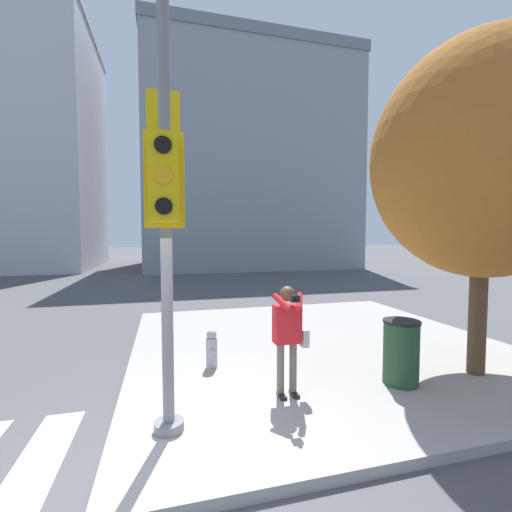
# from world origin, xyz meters

# --- Properties ---
(ground_plane) EXTENTS (160.00, 160.00, 0.00)m
(ground_plane) POSITION_xyz_m (0.00, 0.00, 0.00)
(ground_plane) COLOR #4C4C4F
(sidewalk_corner) EXTENTS (8.00, 8.00, 0.14)m
(sidewalk_corner) POSITION_xyz_m (3.50, 3.50, 0.07)
(sidewalk_corner) COLOR #9E9B96
(sidewalk_corner) RESTS_ON ground_plane
(traffic_signal_pole) EXTENTS (0.42, 1.37, 5.17)m
(traffic_signal_pole) POSITION_xyz_m (0.20, 0.73, 3.05)
(traffic_signal_pole) COLOR slate
(traffic_signal_pole) RESTS_ON sidewalk_corner
(person_photographer) EXTENTS (0.58, 0.54, 1.65)m
(person_photographer) POSITION_xyz_m (1.95, 1.24, 1.13)
(person_photographer) COLOR black
(person_photographer) RESTS_ON sidewalk_corner
(street_tree) EXTENTS (3.65, 3.65, 5.70)m
(street_tree) POSITION_xyz_m (5.39, 1.18, 3.82)
(street_tree) COLOR brown
(street_tree) RESTS_ON sidewalk_corner
(fire_hydrant) EXTENTS (0.20, 0.26, 0.69)m
(fire_hydrant) POSITION_xyz_m (0.99, 2.62, 0.48)
(fire_hydrant) COLOR #99999E
(fire_hydrant) RESTS_ON sidewalk_corner
(trash_bin) EXTENTS (0.58, 0.58, 1.03)m
(trash_bin) POSITION_xyz_m (3.85, 1.15, 0.66)
(trash_bin) COLOR #234728
(trash_bin) RESTS_ON sidewalk_corner
(building_left) EXTENTS (13.57, 12.17, 19.23)m
(building_left) POSITION_xyz_m (-11.90, 27.41, 9.63)
(building_left) COLOR #BCBCC1
(building_left) RESTS_ON ground_plane
(building_right) EXTENTS (16.45, 13.07, 17.00)m
(building_right) POSITION_xyz_m (6.87, 26.04, 8.51)
(building_right) COLOR gray
(building_right) RESTS_ON ground_plane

